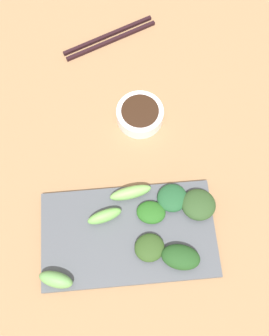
# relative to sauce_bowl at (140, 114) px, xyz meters

# --- Properties ---
(tabletop) EXTENTS (2.10, 2.10, 0.02)m
(tabletop) POSITION_rel_sauce_bowl_xyz_m (0.13, -0.03, -0.03)
(tabletop) COLOR #96714C
(tabletop) RESTS_ON ground
(sauce_bowl) EXTENTS (0.10, 0.10, 0.03)m
(sauce_bowl) POSITION_rel_sauce_bowl_xyz_m (0.00, 0.00, 0.00)
(sauce_bowl) COLOR white
(sauce_bowl) RESTS_ON tabletop
(serving_plate) EXTENTS (0.19, 0.33, 0.01)m
(serving_plate) POSITION_rel_sauce_bowl_xyz_m (0.25, -0.05, -0.01)
(serving_plate) COLOR #494E54
(serving_plate) RESTS_ON tabletop
(broccoli_leafy_0) EXTENTS (0.07, 0.07, 0.02)m
(broccoli_leafy_0) POSITION_rel_sauce_bowl_xyz_m (0.28, -0.01, 0.00)
(broccoli_leafy_0) COLOR #2C481D
(broccoli_leafy_0) RESTS_ON serving_plate
(broccoli_stalk_1) EXTENTS (0.04, 0.07, 0.03)m
(broccoli_stalk_1) POSITION_rel_sauce_bowl_xyz_m (0.22, -0.09, 0.01)
(broccoli_stalk_1) COLOR #6DB151
(broccoli_stalk_1) RESTS_ON serving_plate
(broccoli_stalk_2) EXTENTS (0.05, 0.07, 0.03)m
(broccoli_stalk_2) POSITION_rel_sauce_bowl_xyz_m (0.33, -0.18, 0.01)
(broccoli_stalk_2) COLOR #649E52
(broccoli_stalk_2) RESTS_ON serving_plate
(broccoli_leafy_3) EXTENTS (0.06, 0.06, 0.02)m
(broccoli_leafy_3) POSITION_rel_sauce_bowl_xyz_m (0.22, 0.00, 0.00)
(broccoli_leafy_3) COLOR #245B1C
(broccoli_leafy_3) RESTS_ON serving_plate
(broccoli_leafy_4) EXTENTS (0.06, 0.08, 0.03)m
(broccoli_leafy_4) POSITION_rel_sauce_bowl_xyz_m (0.31, 0.05, 0.01)
(broccoli_leafy_4) COLOR #1F451C
(broccoli_leafy_4) RESTS_ON serving_plate
(broccoli_stalk_5) EXTENTS (0.04, 0.09, 0.03)m
(broccoli_stalk_5) POSITION_rel_sauce_bowl_xyz_m (0.18, -0.03, 0.01)
(broccoli_stalk_5) COLOR #79B759
(broccoli_stalk_5) RESTS_ON serving_plate
(broccoli_leafy_6) EXTENTS (0.08, 0.08, 0.03)m
(broccoli_leafy_6) POSITION_rel_sauce_bowl_xyz_m (0.21, 0.09, 0.01)
(broccoli_leafy_6) COLOR #2B4722
(broccoli_leafy_6) RESTS_ON serving_plate
(broccoli_leafy_7) EXTENTS (0.07, 0.07, 0.02)m
(broccoli_leafy_7) POSITION_rel_sauce_bowl_xyz_m (0.19, 0.05, 0.00)
(broccoli_leafy_7) COLOR #1F4F2A
(broccoli_leafy_7) RESTS_ON serving_plate
(chopsticks) EXTENTS (0.11, 0.22, 0.01)m
(chopsticks) POSITION_rel_sauce_bowl_xyz_m (-0.22, -0.05, -0.01)
(chopsticks) COLOR black
(chopsticks) RESTS_ON tabletop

